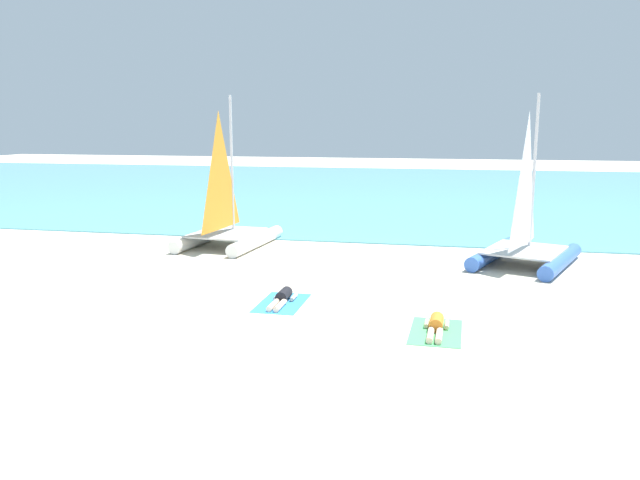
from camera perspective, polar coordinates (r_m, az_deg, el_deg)
name	(u,v)px	position (r m, az deg, el deg)	size (l,w,h in m)	color
ground_plane	(350,247)	(22.86, 2.77, -0.62)	(120.00, 120.00, 0.00)	beige
ocean_water	(400,189)	(43.19, 7.33, 4.64)	(120.00, 40.00, 0.05)	#5BB2C1
sailboat_white	(227,224)	(23.07, -8.52, 1.44)	(3.03, 4.41, 5.47)	white
sailboat_blue	(526,240)	(20.77, 18.35, -0.03)	(3.91, 4.79, 5.39)	blue
towel_left	(282,303)	(15.74, -3.52, -5.79)	(1.10, 1.90, 0.01)	#338CD8
sunbather_left	(283,297)	(15.77, -3.46, -5.28)	(0.54, 1.56, 0.30)	black
towel_right	(436,332)	(13.84, 10.57, -8.28)	(1.10, 1.90, 0.01)	#4CB266
sunbather_right	(436,325)	(13.86, 10.61, -7.70)	(0.55, 1.56, 0.30)	orange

